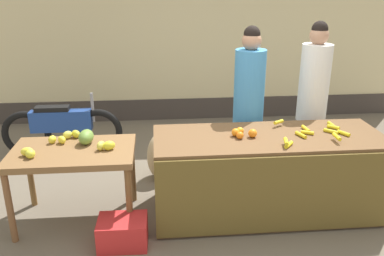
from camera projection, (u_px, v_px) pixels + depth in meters
name	position (u px, v px, depth m)	size (l,w,h in m)	color
ground_plane	(229.00, 211.00, 4.18)	(24.00, 24.00, 0.00)	#665B4C
market_wall_back	(198.00, 16.00, 6.53)	(7.05, 0.23, 3.51)	beige
fruit_stall_counter	(267.00, 174.00, 4.06)	(2.27, 0.87, 0.83)	brown
side_table_wooden	(73.00, 159.00, 3.82)	(1.16, 0.75, 0.76)	brown
banana_bunch_pile	(314.00, 132.00, 3.94)	(0.74, 0.65, 0.07)	yellow
orange_pile	(243.00, 133.00, 3.88)	(0.24, 0.19, 0.08)	orange
mango_papaya_pile	(74.00, 141.00, 3.85)	(0.86, 0.59, 0.14)	yellow
vendor_woman_blue_shirt	(248.00, 107.00, 4.52)	(0.34, 0.34, 1.82)	#33333D
vendor_woman_white_shirt	(312.00, 102.00, 4.65)	(0.34, 0.34, 1.85)	#33333D
parked_motorcycle	(62.00, 128.00, 5.39)	(1.60, 0.18, 0.88)	black
produce_crate	(123.00, 232.00, 3.61)	(0.44, 0.32, 0.26)	red
produce_sack	(160.00, 156.00, 4.81)	(0.36, 0.30, 0.56)	tan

